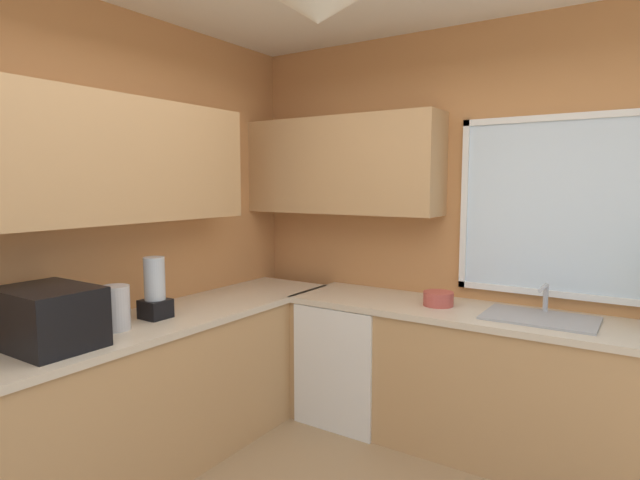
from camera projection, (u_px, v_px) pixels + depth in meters
room_shell at (252, 143)px, 2.68m from camera, size 3.53×3.92×2.77m
counter_run_left at (99, 415)px, 2.73m from camera, size 0.65×3.53×0.89m
counter_run_back at (488, 382)px, 3.18m from camera, size 2.62×0.65×0.89m
dishwasher at (353, 359)px, 3.67m from camera, size 0.60×0.60×0.84m
microwave at (48, 317)px, 2.46m from camera, size 0.48×0.36×0.29m
kettle at (116, 308)px, 2.75m from camera, size 0.15×0.15×0.24m
sink_assembly at (540, 317)px, 2.98m from camera, size 0.62×0.40×0.19m
bowl at (438, 299)px, 3.30m from camera, size 0.19×0.19×0.09m
blender_appliance at (155, 291)px, 2.98m from camera, size 0.15×0.15×0.36m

